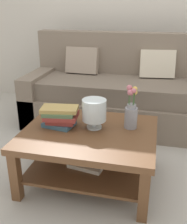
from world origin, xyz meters
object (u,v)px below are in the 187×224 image
couch (118,94)px  flower_pitcher (131,112)px  coffee_table (89,144)px  glass_hurricane_vase (94,111)px  book_stack_main (60,116)px

couch → flower_pitcher: size_ratio=6.11×
coffee_table → flower_pitcher: 0.42m
glass_hurricane_vase → flower_pitcher: size_ratio=0.68×
coffee_table → book_stack_main: 0.33m
coffee_table → book_stack_main: size_ratio=3.33×
couch → book_stack_main: size_ratio=6.87×
couch → coffee_table: couch is taller
couch → flower_pitcher: (0.26, -1.11, 0.22)m
book_stack_main → flower_pitcher: bearing=9.9°
glass_hurricane_vase → flower_pitcher: (0.28, 0.07, -0.01)m
flower_pitcher → coffee_table: bearing=-156.2°
coffee_table → book_stack_main: (-0.25, 0.04, 0.21)m
couch → book_stack_main: bearing=-103.9°
book_stack_main → coffee_table: bearing=-8.8°
couch → coffee_table: 1.24m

